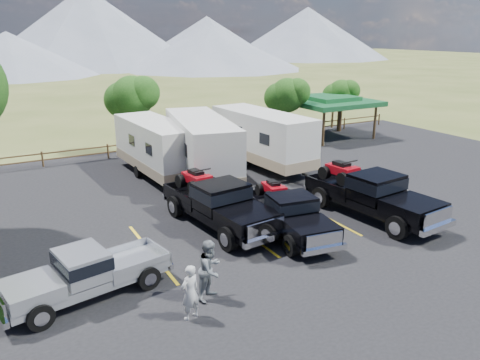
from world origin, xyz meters
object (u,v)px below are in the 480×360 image
rig_right (371,193)px  trailer_left (157,148)px  pickup_silver (87,273)px  rig_left (218,202)px  trailer_center (202,148)px  person_b (210,269)px  person_a (190,292)px  pavilion (329,101)px  trailer_right (262,139)px  rig_center (289,212)px

rig_right → trailer_left: 12.23m
pickup_silver → rig_left: bearing=106.4°
trailer_center → person_b: bearing=-101.8°
rig_left → person_b: bearing=-125.1°
pickup_silver → person_a: bearing=30.7°
rig_right → trailer_center: trailer_center is taller
pavilion → trailer_right: 10.52m
trailer_right → person_a: bearing=-133.0°
pavilion → trailer_right: size_ratio=0.64×
pickup_silver → pavilion: bearing=114.1°
rig_right → person_b: (-9.18, -2.69, -0.11)m
pickup_silver → trailer_center: bearing=128.2°
rig_left → trailer_left: bearing=82.1°
trailer_center → pavilion: bearing=34.3°
rig_left → trailer_center: trailer_center is taller
rig_center → pickup_silver: size_ratio=1.07×
person_a → pickup_silver: bearing=-64.4°
trailer_center → pickup_silver: 12.41m
person_a → trailer_left: bearing=-121.4°
person_a → trailer_right: bearing=-144.5°
trailer_right → person_a: (-10.15, -12.65, -0.90)m
person_b → trailer_right: bearing=19.9°
pavilion → person_a: 26.26m
rig_right → trailer_center: (-4.34, 8.53, 0.73)m
rig_center → pavilion: bearing=54.1°
pavilion → trailer_center: bearing=-157.2°
person_a → person_b: bearing=-159.6°
rig_left → trailer_right: trailer_right is taller
pickup_silver → person_b: size_ratio=2.83×
trailer_center → pickup_silver: size_ratio=1.83×
trailer_center → person_b: 12.25m
trailer_left → rig_center: bearing=-82.3°
rig_right → pickup_silver: rig_right is taller
trailer_right → pickup_silver: (-12.47, -10.01, -0.93)m
rig_center → trailer_left: (-2.02, 10.25, 0.74)m
rig_center → rig_right: 4.25m
rig_center → rig_right: (4.24, -0.24, 0.17)m
rig_center → rig_left: bearing=144.9°
rig_center → person_b: size_ratio=3.02×
rig_left → rig_center: (2.21, -2.06, -0.14)m
rig_left → person_b: rig_left is taller
person_b → trailer_center: bearing=34.2°
trailer_right → pickup_silver: trailer_right is taller
rig_left → trailer_left: size_ratio=0.74×
rig_right → trailer_center: 9.60m
pavilion → pickup_silver: bearing=-145.3°
rig_center → pickup_silver: bearing=-165.1°
pickup_silver → trailer_right: bearing=118.1°
rig_center → rig_right: bearing=4.7°
pavilion → person_a: bearing=-137.7°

